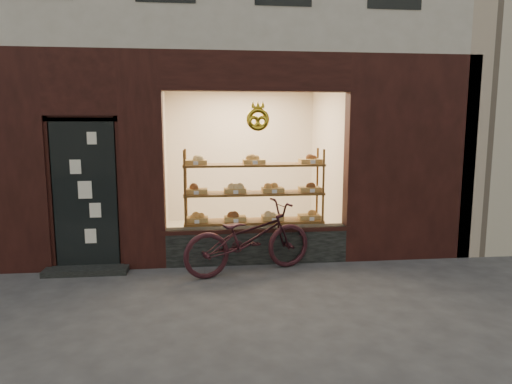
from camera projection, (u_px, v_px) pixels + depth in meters
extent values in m
plane|color=#363636|center=(238.00, 324.00, 4.79)|extent=(90.00, 90.00, 0.00)
cube|color=black|center=(257.00, 245.00, 6.89)|extent=(2.70, 0.25, 0.55)
cube|color=black|center=(85.00, 195.00, 6.43)|extent=(0.90, 0.04, 2.15)
cube|color=black|center=(87.00, 270.00, 6.43)|extent=(1.15, 0.35, 0.08)
torus|color=gold|center=(258.00, 119.00, 6.51)|extent=(0.33, 0.07, 0.33)
cube|color=#582C12|center=(254.00, 252.00, 7.34)|extent=(2.20, 0.45, 0.04)
cube|color=#582C12|center=(254.00, 221.00, 7.27)|extent=(2.20, 0.45, 0.03)
cube|color=#582C12|center=(254.00, 193.00, 7.20)|extent=(2.20, 0.45, 0.04)
cube|color=#582C12|center=(254.00, 165.00, 7.13)|extent=(2.20, 0.45, 0.04)
cylinder|color=#582C12|center=(185.00, 206.00, 6.91)|extent=(0.04, 0.04, 1.70)
cylinder|color=#582C12|center=(323.00, 203.00, 7.15)|extent=(0.04, 0.04, 1.70)
cylinder|color=#582C12|center=(186.00, 202.00, 7.29)|extent=(0.04, 0.04, 1.70)
cylinder|color=#582C12|center=(317.00, 199.00, 7.53)|extent=(0.04, 0.04, 1.70)
cube|color=olive|center=(197.00, 219.00, 7.16)|extent=(0.34, 0.24, 0.07)
sphere|color=#C88535|center=(197.00, 214.00, 7.15)|extent=(0.11, 0.11, 0.11)
cube|color=white|center=(197.00, 222.00, 6.98)|extent=(0.07, 0.01, 0.05)
cube|color=olive|center=(235.00, 218.00, 7.23)|extent=(0.34, 0.24, 0.07)
sphere|color=brown|center=(235.00, 213.00, 7.21)|extent=(0.11, 0.11, 0.11)
cube|color=white|center=(236.00, 221.00, 7.04)|extent=(0.08, 0.01, 0.05)
cube|color=olive|center=(273.00, 218.00, 7.29)|extent=(0.34, 0.24, 0.07)
sphere|color=tan|center=(273.00, 212.00, 7.28)|extent=(0.11, 0.11, 0.11)
cube|color=white|center=(274.00, 220.00, 7.11)|extent=(0.07, 0.01, 0.05)
cube|color=olive|center=(309.00, 217.00, 7.36)|extent=(0.34, 0.24, 0.07)
sphere|color=#C88535|center=(309.00, 212.00, 7.35)|extent=(0.11, 0.11, 0.11)
cube|color=white|center=(312.00, 219.00, 7.18)|extent=(0.08, 0.01, 0.05)
cube|color=olive|center=(196.00, 191.00, 7.09)|extent=(0.34, 0.24, 0.07)
sphere|color=brown|center=(196.00, 186.00, 7.08)|extent=(0.11, 0.11, 0.11)
cube|color=white|center=(196.00, 193.00, 6.91)|extent=(0.07, 0.01, 0.06)
cube|color=olive|center=(235.00, 190.00, 7.16)|extent=(0.34, 0.24, 0.07)
sphere|color=tan|center=(235.00, 185.00, 7.15)|extent=(0.11, 0.11, 0.11)
cube|color=white|center=(236.00, 192.00, 6.98)|extent=(0.08, 0.01, 0.06)
cube|color=olive|center=(273.00, 190.00, 7.23)|extent=(0.34, 0.24, 0.07)
sphere|color=#C88535|center=(273.00, 184.00, 7.21)|extent=(0.11, 0.11, 0.11)
cube|color=white|center=(274.00, 191.00, 7.04)|extent=(0.07, 0.01, 0.06)
cube|color=olive|center=(310.00, 189.00, 7.29)|extent=(0.34, 0.24, 0.07)
sphere|color=brown|center=(310.00, 184.00, 7.28)|extent=(0.11, 0.11, 0.11)
cube|color=white|center=(312.00, 191.00, 7.11)|extent=(0.08, 0.01, 0.06)
cube|color=olive|center=(196.00, 162.00, 7.02)|extent=(0.34, 0.24, 0.07)
sphere|color=tan|center=(196.00, 157.00, 7.01)|extent=(0.11, 0.11, 0.11)
cube|color=white|center=(196.00, 163.00, 6.84)|extent=(0.07, 0.01, 0.06)
cube|color=olive|center=(254.00, 162.00, 7.13)|extent=(0.34, 0.24, 0.07)
sphere|color=#C88535|center=(254.00, 156.00, 7.11)|extent=(0.11, 0.11, 0.11)
cube|color=white|center=(255.00, 163.00, 6.94)|extent=(0.07, 0.01, 0.06)
cube|color=olive|center=(310.00, 161.00, 7.23)|extent=(0.34, 0.24, 0.07)
sphere|color=brown|center=(310.00, 156.00, 7.21)|extent=(0.11, 0.11, 0.11)
cube|color=white|center=(313.00, 162.00, 7.05)|extent=(0.08, 0.01, 0.06)
imported|color=#311419|center=(249.00, 238.00, 6.41)|extent=(2.01, 1.22, 1.00)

